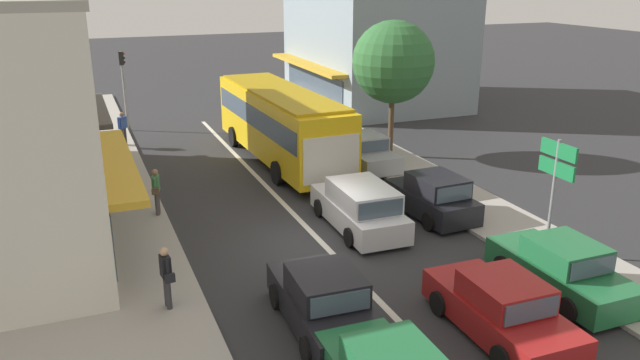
% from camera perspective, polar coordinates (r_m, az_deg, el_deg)
% --- Properties ---
extents(ground_plane, '(140.00, 140.00, 0.00)m').
position_cam_1_polar(ground_plane, '(19.79, 0.10, -5.69)').
color(ground_plane, '#2D2D30').
extents(lane_centre_line, '(0.20, 28.00, 0.01)m').
position_cam_1_polar(lane_centre_line, '(23.27, -3.60, -1.93)').
color(lane_centre_line, silver).
rests_on(lane_centre_line, ground).
extents(sidewalk_left, '(5.20, 44.00, 0.14)m').
position_cam_1_polar(sidewalk_left, '(24.11, -20.69, -2.22)').
color(sidewalk_left, '#A39E96').
rests_on(sidewalk_left, ground).
extents(kerb_right, '(2.80, 44.00, 0.12)m').
position_cam_1_polar(kerb_right, '(27.38, 7.45, 1.24)').
color(kerb_right, '#A39E96').
rests_on(kerb_right, ground).
extents(building_right_far, '(9.39, 11.31, 9.80)m').
position_cam_1_polar(building_right_far, '(40.60, 5.03, 13.87)').
color(building_right_far, '#84939E').
rests_on(building_right_far, ground).
extents(city_bus, '(2.97, 10.92, 3.23)m').
position_cam_1_polar(city_bus, '(27.70, -3.63, 5.46)').
color(city_bus, yellow).
rests_on(city_bus, ground).
extents(sedan_behind_bus_mid, '(1.94, 4.22, 1.47)m').
position_cam_1_polar(sedan_behind_bus_mid, '(15.36, 16.22, -11.29)').
color(sedan_behind_bus_mid, maroon).
rests_on(sedan_behind_bus_mid, ground).
extents(wagon_adjacent_lane_lead, '(2.01, 4.54, 1.58)m').
position_cam_1_polar(wagon_adjacent_lane_lead, '(20.57, 3.65, -2.51)').
color(wagon_adjacent_lane_lead, silver).
rests_on(wagon_adjacent_lane_lead, ground).
extents(sedan_behind_bus_near, '(2.02, 4.27, 1.47)m').
position_cam_1_polar(sedan_behind_bus_near, '(15.05, 0.45, -11.13)').
color(sedan_behind_bus_near, black).
rests_on(sedan_behind_bus_near, ground).
extents(parked_sedan_kerb_front, '(1.91, 4.20, 1.47)m').
position_cam_1_polar(parked_sedan_kerb_front, '(17.77, 21.21, -7.62)').
color(parked_sedan_kerb_front, '#1E6638').
rests_on(parked_sedan_kerb_front, ground).
extents(parked_hatchback_kerb_second, '(1.93, 3.76, 1.54)m').
position_cam_1_polar(parked_hatchback_kerb_second, '(21.92, 10.30, -1.54)').
color(parked_hatchback_kerb_second, black).
rests_on(parked_hatchback_kerb_second, ground).
extents(parked_sedan_kerb_third, '(1.97, 4.24, 1.47)m').
position_cam_1_polar(parked_sedan_kerb_third, '(27.22, 3.95, 2.57)').
color(parked_sedan_kerb_third, '#9EA3A8').
rests_on(parked_sedan_kerb_third, ground).
extents(traffic_light_downstreet, '(0.32, 0.24, 4.20)m').
position_cam_1_polar(traffic_light_downstreet, '(34.69, -17.55, 8.93)').
color(traffic_light_downstreet, gray).
rests_on(traffic_light_downstreet, ground).
extents(directional_road_sign, '(0.10, 1.40, 3.60)m').
position_cam_1_polar(directional_road_sign, '(19.13, 20.79, 0.86)').
color(directional_road_sign, gray).
rests_on(directional_road_sign, ground).
extents(street_tree_right, '(3.65, 3.65, 6.16)m').
position_cam_1_polar(street_tree_right, '(28.19, 6.72, 10.65)').
color(street_tree_right, brown).
rests_on(street_tree_right, ground).
extents(pedestrian_with_handbag_near, '(0.30, 0.65, 1.63)m').
position_cam_1_polar(pedestrian_with_handbag_near, '(15.92, -13.88, -8.33)').
color(pedestrian_with_handbag_near, '#333338').
rests_on(pedestrian_with_handbag_near, sidewalk_left).
extents(pedestrian_browsing_midblock, '(0.47, 0.39, 1.63)m').
position_cam_1_polar(pedestrian_browsing_midblock, '(31.47, -17.59, 4.69)').
color(pedestrian_browsing_midblock, '#333338').
rests_on(pedestrian_browsing_midblock, sidewalk_left).
extents(pedestrian_far_walker, '(0.35, 0.66, 1.63)m').
position_cam_1_polar(pedestrian_far_walker, '(22.01, -14.75, -0.79)').
color(pedestrian_far_walker, '#4C4742').
rests_on(pedestrian_far_walker, sidewalk_left).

